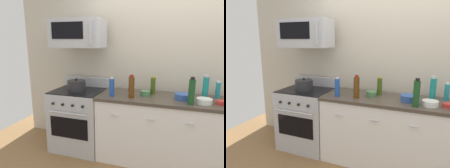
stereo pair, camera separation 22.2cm
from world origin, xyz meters
The scene contains 16 objects.
ground_plane centered at (0.00, 0.00, 0.00)m, with size 6.05×6.05×0.00m, color olive.
back_wall centered at (0.00, 0.41, 1.35)m, with size 5.04×0.10×2.70m, color beige.
counter_unit centered at (0.00, 0.00, 0.46)m, with size 1.95×0.66×0.92m.
range_oven centered at (-1.35, 0.00, 0.47)m, with size 0.76×0.69×1.07m.
microwave centered at (-1.35, 0.05, 1.75)m, with size 0.74×0.44×0.40m.
bottle_olive_oil centered at (-0.26, 0.12, 1.04)m, with size 0.07×0.07×0.25m.
bottle_wine_amber centered at (-0.51, -0.13, 1.06)m, with size 0.08×0.08×0.30m.
bottle_sparkling_teal centered at (0.39, 0.05, 1.07)m, with size 0.07×0.07×0.32m.
bottle_dish_soap centered at (0.56, 0.20, 1.03)m, with size 0.06×0.06×0.23m.
bottle_soda_blue centered at (-0.77, -0.15, 1.04)m, with size 0.07×0.07×0.26m.
bottle_wine_green centered at (0.22, -0.20, 1.07)m, with size 0.07×0.07×0.33m.
bowl_blue_mixing centered at (0.13, -0.02, 0.96)m, with size 0.20×0.20×0.08m.
bowl_green_glaze centered at (-0.35, 0.02, 0.95)m, with size 0.13×0.13×0.07m.
bowl_red_small centered at (0.55, -0.09, 0.94)m, with size 0.11×0.11×0.05m.
bowl_white_ceramic centered at (0.37, -0.13, 0.95)m, with size 0.18×0.18×0.06m.
stockpot centered at (-1.35, -0.05, 1.00)m, with size 0.27×0.27×0.19m.
Camera 2 is at (0.26, -2.58, 1.66)m, focal length 32.74 mm.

